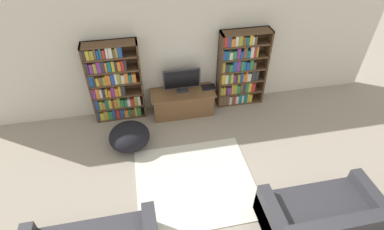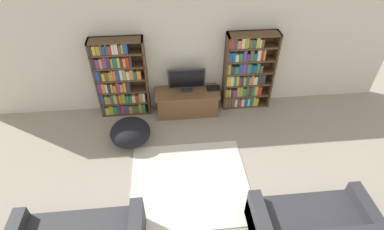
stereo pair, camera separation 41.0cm
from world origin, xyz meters
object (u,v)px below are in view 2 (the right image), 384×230
object	(u,v)px
bookshelf_right	(246,72)
tv_stand	(187,102)
bookshelf_left	(120,79)
beanbag_ottoman	(130,132)
laptop	(214,88)
television	(187,79)
couch_right_sofa	(314,230)

from	to	relation	value
bookshelf_right	tv_stand	bearing A→B (deg)	-173.18
bookshelf_left	beanbag_ottoman	xyz separation A→B (m)	(0.19, -0.95, -0.62)
laptop	bookshelf_left	bearing A→B (deg)	177.29
bookshelf_left	bookshelf_right	distance (m)	2.63
bookshelf_right	television	size ratio (longest dim) A/B	2.24
television	tv_stand	bearing A→B (deg)	-90.00
beanbag_ottoman	bookshelf_right	bearing A→B (deg)	21.26
laptop	beanbag_ottoman	xyz separation A→B (m)	(-1.75, -0.86, -0.32)
couch_right_sofa	beanbag_ottoman	bearing A→B (deg)	139.19
bookshelf_left	television	distance (m)	1.37
bookshelf_left	laptop	bearing A→B (deg)	-2.71
tv_stand	laptop	xyz separation A→B (m)	(0.57, 0.06, 0.28)
bookshelf_right	television	xyz separation A→B (m)	(-1.26, -0.09, -0.04)
laptop	couch_right_sofa	xyz separation A→B (m)	(0.95, -3.18, -0.28)
beanbag_ottoman	couch_right_sofa	bearing A→B (deg)	-40.81
bookshelf_left	laptop	xyz separation A→B (m)	(1.94, -0.09, -0.29)
laptop	beanbag_ottoman	distance (m)	1.97
television	beanbag_ottoman	size ratio (longest dim) A/B	1.00
beanbag_ottoman	laptop	bearing A→B (deg)	26.13
laptop	couch_right_sofa	size ratio (longest dim) A/B	0.17
bookshelf_right	tv_stand	world-z (taller)	bookshelf_right
bookshelf_right	television	world-z (taller)	bookshelf_right
bookshelf_right	couch_right_sofa	bearing A→B (deg)	-85.50
couch_right_sofa	beanbag_ottoman	size ratio (longest dim) A/B	2.20
tv_stand	laptop	distance (m)	0.64
laptop	bookshelf_right	bearing A→B (deg)	7.60
bookshelf_right	beanbag_ottoman	bearing A→B (deg)	-158.74
bookshelf_left	bookshelf_right	bearing A→B (deg)	0.01
television	beanbag_ottoman	distance (m)	1.56
laptop	beanbag_ottoman	size ratio (longest dim) A/B	0.38
bookshelf_right	beanbag_ottoman	size ratio (longest dim) A/B	2.23
television	beanbag_ottoman	xyz separation A→B (m)	(-1.17, -0.85, -0.58)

